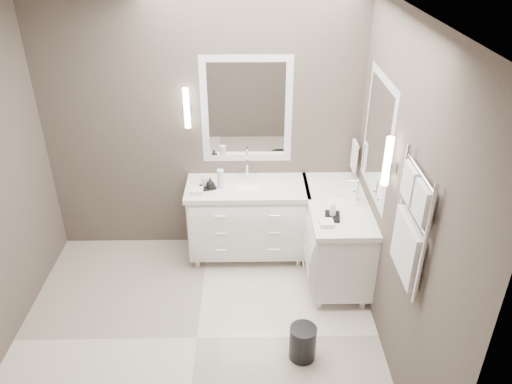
{
  "coord_description": "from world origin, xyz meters",
  "views": [
    {
      "loc": [
        0.46,
        -3.18,
        3.27
      ],
      "look_at": [
        0.53,
        0.7,
        1.07
      ],
      "focal_mm": 35.0,
      "sensor_mm": 36.0,
      "label": 1
    }
  ],
  "objects_px": {
    "vanity_back": "(248,216)",
    "vanity_right": "(336,233)",
    "towel_ladder": "(410,229)",
    "waste_bin": "(303,343)"
  },
  "relations": [
    {
      "from": "towel_ladder",
      "to": "waste_bin",
      "type": "height_order",
      "value": "towel_ladder"
    },
    {
      "from": "vanity_right",
      "to": "towel_ladder",
      "type": "bearing_deg",
      "value": -80.16
    },
    {
      "from": "vanity_back",
      "to": "towel_ladder",
      "type": "distance_m",
      "value": 2.16
    },
    {
      "from": "towel_ladder",
      "to": "waste_bin",
      "type": "xyz_separation_m",
      "value": [
        -0.65,
        0.18,
        -1.24
      ]
    },
    {
      "from": "waste_bin",
      "to": "vanity_right",
      "type": "bearing_deg",
      "value": 69.21
    },
    {
      "from": "vanity_right",
      "to": "waste_bin",
      "type": "bearing_deg",
      "value": -110.79
    },
    {
      "from": "vanity_back",
      "to": "waste_bin",
      "type": "height_order",
      "value": "vanity_back"
    },
    {
      "from": "vanity_back",
      "to": "vanity_right",
      "type": "height_order",
      "value": "same"
    },
    {
      "from": "vanity_right",
      "to": "waste_bin",
      "type": "height_order",
      "value": "vanity_right"
    },
    {
      "from": "vanity_back",
      "to": "vanity_right",
      "type": "bearing_deg",
      "value": -20.38
    }
  ]
}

